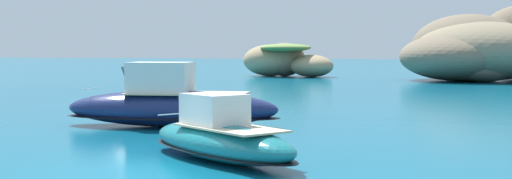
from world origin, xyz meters
The scene contains 5 objects.
ground_plane centered at (0.00, 0.00, 0.00)m, with size 400.00×400.00×0.00m, color #0C5B7A.
islet_large centered at (12.63, 60.94, 3.35)m, with size 22.96×22.59×8.62m.
islet_small centered at (-11.63, 65.06, 2.05)m, with size 14.62×10.47×4.27m.
motorboat_navy centered at (-3.29, 10.29, 0.99)m, with size 10.37×4.34×2.96m.
motorboat_teal centered at (1.97, 2.22, 0.71)m, with size 7.10×5.99×2.13m.
Camera 1 is at (9.12, -17.94, 3.61)m, focal length 47.15 mm.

